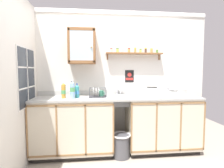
% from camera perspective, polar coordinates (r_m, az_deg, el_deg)
% --- Properties ---
extents(floor, '(5.80, 5.80, 0.00)m').
position_cam_1_polar(floor, '(3.00, 2.81, -23.74)').
color(floor, '#9E9384').
rests_on(floor, ground).
extents(back_wall, '(3.40, 0.07, 2.48)m').
position_cam_1_polar(back_wall, '(3.33, 1.06, 1.62)').
color(back_wall, silver).
rests_on(back_wall, ground).
extents(side_wall_left, '(0.05, 3.47, 2.48)m').
position_cam_1_polar(side_wall_left, '(2.56, -29.33, -0.01)').
color(side_wall_left, silver).
rests_on(side_wall_left, ground).
extents(lower_cabinet_run, '(1.30, 0.60, 0.94)m').
position_cam_1_polar(lower_cabinet_run, '(3.15, -12.11, -13.11)').
color(lower_cabinet_run, black).
rests_on(lower_cabinet_run, ground).
extents(lower_cabinet_run_right, '(1.23, 0.60, 0.94)m').
position_cam_1_polar(lower_cabinet_run_right, '(3.35, 15.40, -12.10)').
color(lower_cabinet_run_right, black).
rests_on(lower_cabinet_run_right, ground).
extents(countertop, '(2.76, 0.62, 0.03)m').
position_cam_1_polar(countertop, '(3.05, 1.80, -4.36)').
color(countertop, '#B2B2AD').
rests_on(countertop, lower_cabinet_run).
extents(backsplash, '(2.76, 0.02, 0.08)m').
position_cam_1_polar(backsplash, '(3.32, 1.13, -2.67)').
color(backsplash, '#B2B2AD').
rests_on(backsplash, countertop).
extents(sink, '(0.52, 0.46, 0.48)m').
position_cam_1_polar(sink, '(3.09, 2.63, -4.50)').
color(sink, silver).
rests_on(sink, countertop).
extents(hot_plate_stove, '(0.39, 0.33, 0.09)m').
position_cam_1_polar(hot_plate_stove, '(3.28, 17.47, -2.93)').
color(hot_plate_stove, silver).
rests_on(hot_plate_stove, countertop).
extents(saucepan, '(0.36, 0.24, 0.07)m').
position_cam_1_polar(saucepan, '(3.25, 15.74, -1.43)').
color(saucepan, silver).
rests_on(saucepan, hot_plate_stove).
extents(bottle_juice_amber_0, '(0.07, 0.07, 0.26)m').
position_cam_1_polar(bottle_juice_amber_0, '(2.98, -15.11, -2.12)').
color(bottle_juice_amber_0, gold).
rests_on(bottle_juice_amber_0, countertop).
extents(bottle_detergent_teal_1, '(0.07, 0.07, 0.23)m').
position_cam_1_polar(bottle_detergent_teal_1, '(2.99, -10.99, -2.31)').
color(bottle_detergent_teal_1, teal).
rests_on(bottle_detergent_teal_1, countertop).
extents(bottle_opaque_white_2, '(0.07, 0.07, 0.26)m').
position_cam_1_polar(bottle_opaque_white_2, '(3.07, -12.60, -1.80)').
color(bottle_opaque_white_2, white).
rests_on(bottle_opaque_white_2, countertop).
extents(bottle_water_blue_3, '(0.08, 0.08, 0.30)m').
position_cam_1_polar(bottle_water_blue_3, '(2.90, -12.43, -1.82)').
color(bottle_water_blue_3, '#8CB7E0').
rests_on(bottle_water_blue_3, countertop).
extents(dish_rack, '(0.30, 0.23, 0.17)m').
position_cam_1_polar(dish_rack, '(3.04, -4.75, -3.31)').
color(dish_rack, '#333338').
rests_on(dish_rack, countertop).
extents(mug, '(0.11, 0.12, 0.11)m').
position_cam_1_polar(mug, '(3.06, -3.44, -3.04)').
color(mug, '#337259').
rests_on(mug, countertop).
extents(wall_cabinet, '(0.45, 0.33, 0.58)m').
position_cam_1_polar(wall_cabinet, '(3.16, -9.45, 11.58)').
color(wall_cabinet, brown).
extents(spice_shelf, '(1.02, 0.14, 0.21)m').
position_cam_1_polar(spice_shelf, '(3.31, 7.08, 9.78)').
color(spice_shelf, brown).
extents(warning_sign, '(0.16, 0.01, 0.22)m').
position_cam_1_polar(warning_sign, '(3.34, 5.54, 2.45)').
color(warning_sign, black).
extents(window, '(0.03, 0.69, 0.90)m').
position_cam_1_polar(window, '(2.96, -25.42, 1.86)').
color(window, '#262D38').
extents(trash_bin, '(0.31, 0.31, 0.38)m').
position_cam_1_polar(trash_bin, '(3.09, 2.95, -18.75)').
color(trash_bin, '#4C4C51').
rests_on(trash_bin, ground).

